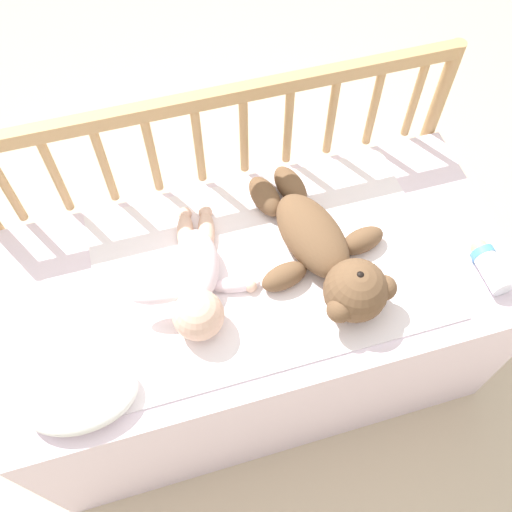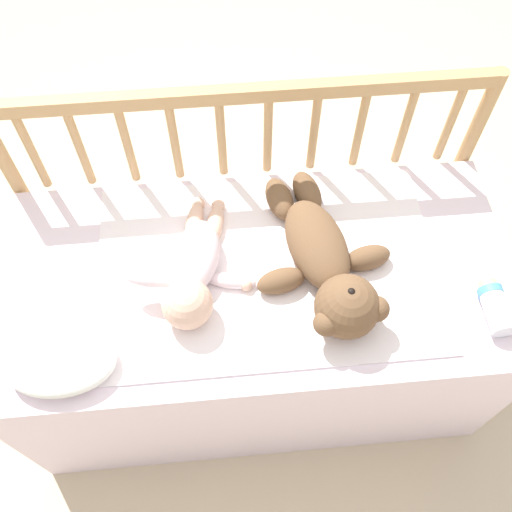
# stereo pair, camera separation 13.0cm
# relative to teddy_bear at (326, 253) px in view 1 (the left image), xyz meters

# --- Properties ---
(ground_plane) EXTENTS (12.00, 12.00, 0.00)m
(ground_plane) POSITION_rel_teddy_bear_xyz_m (-0.16, 0.02, -0.60)
(ground_plane) COLOR #C6B293
(crib_mattress) EXTENTS (1.23, 0.59, 0.55)m
(crib_mattress) POSITION_rel_teddy_bear_xyz_m (-0.16, 0.02, -0.33)
(crib_mattress) COLOR silver
(crib_mattress) RESTS_ON ground_plane
(crib_rail) EXTENTS (1.23, 0.04, 0.83)m
(crib_rail) POSITION_rel_teddy_bear_xyz_m (-0.16, 0.34, -0.01)
(crib_rail) COLOR tan
(crib_rail) RESTS_ON ground_plane
(blanket) EXTENTS (0.81, 0.53, 0.01)m
(blanket) POSITION_rel_teddy_bear_xyz_m (-0.13, 0.04, -0.05)
(blanket) COLOR white
(blanket) RESTS_ON crib_mattress
(teddy_bear) EXTENTS (0.33, 0.49, 0.15)m
(teddy_bear) POSITION_rel_teddy_bear_xyz_m (0.00, 0.00, 0.00)
(teddy_bear) COLOR brown
(teddy_bear) RESTS_ON crib_mattress
(baby) EXTENTS (0.30, 0.37, 0.11)m
(baby) POSITION_rel_teddy_bear_xyz_m (-0.30, 0.02, -0.01)
(baby) COLOR white
(baby) RESTS_ON crib_mattress
(small_pillow) EXTENTS (0.23, 0.15, 0.06)m
(small_pillow) POSITION_rel_teddy_bear_xyz_m (-0.59, -0.18, -0.03)
(small_pillow) COLOR white
(small_pillow) RESTS_ON crib_mattress
(baby_bottle) EXTENTS (0.06, 0.14, 0.06)m
(baby_bottle) POSITION_rel_teddy_bear_xyz_m (0.37, -0.12, -0.03)
(baby_bottle) COLOR white
(baby_bottle) RESTS_ON crib_mattress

